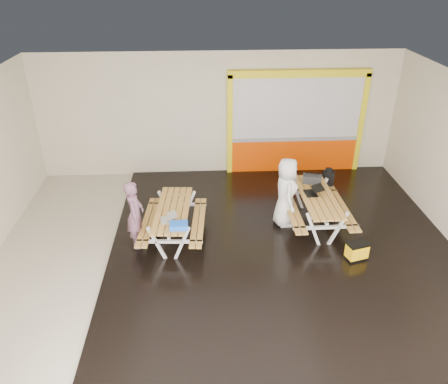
{
  "coord_description": "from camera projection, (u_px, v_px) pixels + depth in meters",
  "views": [
    {
      "loc": [
        -0.48,
        -7.69,
        5.69
      ],
      "look_at": [
        0.0,
        0.9,
        1.0
      ],
      "focal_mm": 35.0,
      "sensor_mm": 36.0,
      "label": 1
    }
  ],
  "objects": [
    {
      "name": "room",
      "position": [
        227.0,
        181.0,
        8.65
      ],
      "size": [
        10.02,
        8.02,
        3.52
      ],
      "color": "beige",
      "rests_on": "ground"
    },
    {
      "name": "deck",
      "position": [
        283.0,
        249.0,
        9.54
      ],
      "size": [
        7.5,
        7.98,
        0.05
      ],
      "primitive_type": "cube",
      "color": "black",
      "rests_on": "room"
    },
    {
      "name": "kiosk",
      "position": [
        296.0,
        125.0,
        12.35
      ],
      "size": [
        3.88,
        0.16,
        3.0
      ],
      "color": "#F24400",
      "rests_on": "room"
    },
    {
      "name": "picnic_table_left",
      "position": [
        173.0,
        216.0,
        9.62
      ],
      "size": [
        1.5,
        2.1,
        0.81
      ],
      "color": "#B58539",
      "rests_on": "deck"
    },
    {
      "name": "picnic_table_right",
      "position": [
        317.0,
        203.0,
        10.08
      ],
      "size": [
        1.47,
        2.13,
        0.84
      ],
      "color": "#B58539",
      "rests_on": "deck"
    },
    {
      "name": "person_left",
      "position": [
        135.0,
        214.0,
        9.26
      ],
      "size": [
        0.38,
        0.57,
        1.54
      ],
      "primitive_type": "imported",
      "rotation": [
        0.0,
        0.0,
        1.59
      ],
      "color": "#795267",
      "rests_on": "deck"
    },
    {
      "name": "person_right",
      "position": [
        286.0,
        192.0,
        10.04
      ],
      "size": [
        0.54,
        0.82,
        1.67
      ],
      "primitive_type": "imported",
      "rotation": [
        0.0,
        0.0,
        1.58
      ],
      "color": "white",
      "rests_on": "deck"
    },
    {
      "name": "laptop_left",
      "position": [
        168.0,
        218.0,
        9.1
      ],
      "size": [
        0.39,
        0.37,
        0.14
      ],
      "color": "silver",
      "rests_on": "picnic_table_left"
    },
    {
      "name": "laptop_right",
      "position": [
        313.0,
        191.0,
        10.04
      ],
      "size": [
        0.43,
        0.39,
        0.17
      ],
      "color": "black",
      "rests_on": "picnic_table_right"
    },
    {
      "name": "blue_pouch",
      "position": [
        179.0,
        226.0,
        8.85
      ],
      "size": [
        0.37,
        0.27,
        0.11
      ],
      "primitive_type": "cube",
      "rotation": [
        0.0,
        0.0,
        0.02
      ],
      "color": "blue",
      "rests_on": "picnic_table_left"
    },
    {
      "name": "toolbox",
      "position": [
        312.0,
        179.0,
        10.5
      ],
      "size": [
        0.48,
        0.32,
        0.26
      ],
      "color": "black",
      "rests_on": "picnic_table_right"
    },
    {
      "name": "backpack",
      "position": [
        328.0,
        177.0,
        10.96
      ],
      "size": [
        0.29,
        0.2,
        0.46
      ],
      "color": "black",
      "rests_on": "picnic_table_right"
    },
    {
      "name": "dark_case",
      "position": [
        287.0,
        220.0,
        10.4
      ],
      "size": [
        0.45,
        0.36,
        0.16
      ],
      "primitive_type": "cube",
      "rotation": [
        0.0,
        0.0,
        0.1
      ],
      "color": "black",
      "rests_on": "deck"
    },
    {
      "name": "fluke_bag",
      "position": [
        357.0,
        251.0,
        9.13
      ],
      "size": [
        0.5,
        0.4,
        0.38
      ],
      "color": "black",
      "rests_on": "deck"
    }
  ]
}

